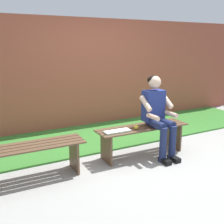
% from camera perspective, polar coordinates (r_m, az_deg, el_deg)
% --- Properties ---
extents(ground_plane, '(10.00, 7.00, 0.04)m').
position_cam_1_polar(ground_plane, '(3.33, 2.83, -18.19)').
color(ground_plane, '#9E9E99').
extents(grass_strip, '(9.00, 1.88, 0.03)m').
position_cam_1_polar(grass_strip, '(5.22, -10.15, -5.58)').
color(grass_strip, '#387A2D').
rests_on(grass_strip, ground).
extents(brick_wall, '(9.50, 0.24, 2.30)m').
position_cam_1_polar(brick_wall, '(5.79, -9.06, 7.93)').
color(brick_wall, '#9E4C38').
rests_on(brick_wall, ground).
extents(bench_near, '(1.55, 0.44, 0.48)m').
position_cam_1_polar(bench_near, '(4.38, 6.48, -4.65)').
color(bench_near, brown).
rests_on(bench_near, ground).
extents(bench_far, '(1.53, 0.44, 0.48)m').
position_cam_1_polar(bench_far, '(3.73, -17.61, -8.68)').
color(bench_far, brown).
rests_on(bench_far, ground).
extents(person_seated, '(0.50, 0.69, 1.28)m').
position_cam_1_polar(person_seated, '(4.31, 9.69, -0.09)').
color(person_seated, navy).
rests_on(person_seated, ground).
extents(apple, '(0.07, 0.07, 0.07)m').
position_cam_1_polar(apple, '(4.18, 5.14, -3.19)').
color(apple, gold).
rests_on(apple, bench_near).
extents(book_open, '(0.41, 0.17, 0.02)m').
position_cam_1_polar(book_open, '(4.05, 1.12, -4.12)').
color(book_open, white).
rests_on(book_open, bench_near).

